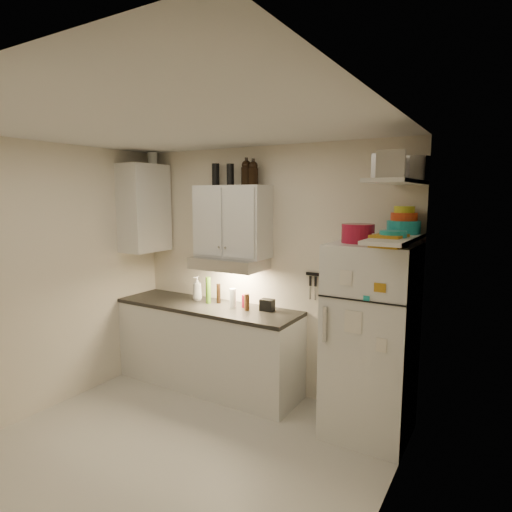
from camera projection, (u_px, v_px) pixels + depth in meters
The scene contains 36 objects.
floor at pixel (173, 457), 3.46m from camera, with size 3.20×3.00×0.02m, color beige.
ceiling at pixel (163, 124), 3.10m from camera, with size 3.20×3.00×0.02m, color silver.
back_wall at pixel (265, 271), 4.56m from camera, with size 3.20×0.02×2.60m, color beige.
left_wall at pixel (42, 279), 4.10m from camera, with size 0.02×3.00×2.60m, color beige.
right_wall at pixel (378, 335), 2.46m from camera, with size 0.02×3.00×2.60m, color beige.
base_cabinet at pixel (208, 347), 4.70m from camera, with size 2.10×0.60×0.88m, color silver.
countertop at pixel (207, 307), 4.64m from camera, with size 2.10×0.62×0.04m, color black.
upper_cabinet at pixel (232, 221), 4.49m from camera, with size 0.80×0.33×0.75m, color silver.
side_cabinet at pixel (144, 208), 4.94m from camera, with size 0.33×0.55×1.00m, color silver.
range_hood at pixel (229, 263), 4.50m from camera, with size 0.76×0.46×0.12m, color silver.
fridge at pixel (371, 341), 3.69m from camera, with size 0.70×0.68×1.70m, color silver.
shelf_hi at pixel (398, 182), 3.29m from camera, with size 0.30×0.95×0.03m, color silver.
shelf_lo at pixel (395, 239), 3.35m from camera, with size 0.30×0.95×0.03m, color silver.
knife_strip at pixel (326, 275), 4.18m from camera, with size 0.42×0.02×0.03m, color black.
dutch_oven at pixel (358, 233), 3.59m from camera, with size 0.27×0.27×0.16m, color maroon.
book_stack at pixel (389, 241), 3.31m from camera, with size 0.23×0.28×0.10m, color #B07916.
spice_jar at pixel (375, 239), 3.44m from camera, with size 0.05×0.05×0.09m, color silver.
stock_pot at pixel (412, 169), 3.54m from camera, with size 0.28×0.28×0.20m, color silver.
tin_a at pixel (388, 167), 3.26m from camera, with size 0.20×0.18×0.20m, color #AAAAAD.
tin_b at pixel (391, 165), 3.05m from camera, with size 0.20×0.20×0.20m, color #AAAAAD.
bowl_teal at pixel (404, 227), 3.60m from camera, with size 0.27×0.27×0.11m, color teal.
bowl_orange at pixel (404, 217), 3.62m from camera, with size 0.22×0.22×0.07m, color red.
bowl_yellow at pixel (404, 209), 3.61m from camera, with size 0.17×0.17×0.05m, color gold.
plates at pixel (393, 234), 3.30m from camera, with size 0.21×0.21×0.05m, color teal.
growler_a at pixel (246, 172), 4.38m from camera, with size 0.11×0.11×0.26m, color black, non-canonical shape.
growler_b at pixel (253, 173), 4.32m from camera, with size 0.10×0.10×0.25m, color black, non-canonical shape.
thermos_a at pixel (230, 175), 4.45m from camera, with size 0.08×0.08×0.22m, color black.
thermos_b at pixel (216, 175), 4.60m from camera, with size 0.08×0.08×0.24m, color black.
side_jar at pixel (152, 158), 4.94m from camera, with size 0.11×0.11×0.14m, color silver.
soap_bottle at pixel (197, 287), 4.83m from camera, with size 0.12×0.12×0.30m, color silver.
pepper_mill at pixel (247, 302), 4.40m from camera, with size 0.05×0.05×0.17m, color brown.
oil_bottle at pixel (208, 290), 4.68m from camera, with size 0.06×0.06×0.29m, color #3F691A.
vinegar_bottle at pixel (219, 293), 4.70m from camera, with size 0.04×0.04×0.22m, color black.
clear_bottle at pixel (233, 298), 4.51m from camera, with size 0.07×0.07×0.20m, color silver.
red_jar at pixel (245, 301), 4.52m from camera, with size 0.07×0.07×0.14m, color maroon.
caddy at pixel (267, 305), 4.39m from camera, with size 0.14×0.10×0.12m, color black.
Camera 1 is at (2.22, -2.40, 2.09)m, focal length 30.00 mm.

